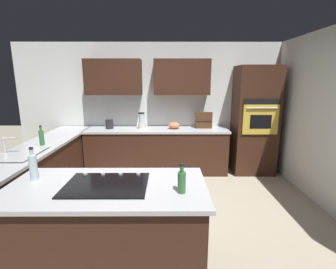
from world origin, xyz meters
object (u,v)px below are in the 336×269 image
object	(u,v)px
wall_oven	(254,121)
second_bottle	(182,181)
blender	(142,122)
mixing_bowl	(174,125)
kettle	(110,124)
spice_rack	(204,120)
cooktop	(107,184)
oil_bottle	(33,166)
dish_soap_bottle	(42,137)
sink_unit	(20,153)

from	to	relation	value
wall_oven	second_bottle	xyz separation A→B (m)	(1.62, 2.85, -0.06)
wall_oven	blender	xyz separation A→B (m)	(2.25, -0.04, -0.03)
mixing_bowl	kettle	distance (m)	1.30
spice_rack	second_bottle	bearing A→B (deg)	78.13
blender	kettle	size ratio (longest dim) A/B	1.74
cooktop	mixing_bowl	world-z (taller)	mixing_bowl
spice_rack	second_bottle	size ratio (longest dim) A/B	1.25
wall_oven	kettle	size ratio (longest dim) A/B	11.34
oil_bottle	cooktop	bearing A→B (deg)	169.64
wall_oven	dish_soap_bottle	xyz separation A→B (m)	(3.62, 1.25, -0.04)
sink_unit	second_bottle	xyz separation A→B (m)	(-2.06, 1.12, 0.09)
second_bottle	spice_rack	bearing A→B (deg)	-101.87
blender	spice_rack	bearing A→B (deg)	-178.14
kettle	oil_bottle	distance (m)	2.60
kettle	dish_soap_bottle	xyz separation A→B (m)	(0.72, 1.29, 0.03)
blender	second_bottle	bearing A→B (deg)	102.35
kettle	blender	bearing A→B (deg)	180.00
cooktop	dish_soap_bottle	world-z (taller)	dish_soap_bottle
mixing_bowl	spice_rack	bearing A→B (deg)	-176.12
wall_oven	blender	world-z (taller)	wall_oven
cooktop	dish_soap_bottle	bearing A→B (deg)	-47.76
oil_bottle	mixing_bowl	bearing A→B (deg)	-119.15
spice_rack	oil_bottle	size ratio (longest dim) A/B	1.00
sink_unit	dish_soap_bottle	world-z (taller)	dish_soap_bottle
cooktop	second_bottle	world-z (taller)	second_bottle
mixing_bowl	wall_oven	bearing A→B (deg)	178.45
oil_bottle	sink_unit	bearing A→B (deg)	-52.82
blender	mixing_bowl	size ratio (longest dim) A/B	1.38
blender	second_bottle	xyz separation A→B (m)	(-0.63, 2.89, -0.04)
wall_oven	mixing_bowl	bearing A→B (deg)	-1.55
sink_unit	oil_bottle	bearing A→B (deg)	127.18
sink_unit	mixing_bowl	size ratio (longest dim) A/B	2.94
kettle	second_bottle	bearing A→B (deg)	113.92
wall_oven	blender	bearing A→B (deg)	-1.10
sink_unit	spice_rack	xyz separation A→B (m)	(-2.68, -1.81, 0.15)
sink_unit	kettle	bearing A→B (deg)	-113.74
kettle	cooktop	bearing A→B (deg)	102.21
second_bottle	sink_unit	bearing A→B (deg)	-28.57
oil_bottle	second_bottle	size ratio (longest dim) A/B	1.24
cooktop	kettle	bearing A→B (deg)	-77.79
cooktop	blender	size ratio (longest dim) A/B	2.32
dish_soap_bottle	spice_rack	bearing A→B (deg)	-153.07
sink_unit	blender	size ratio (longest dim) A/B	2.14
wall_oven	blender	size ratio (longest dim) A/B	6.51
spice_rack	kettle	size ratio (longest dim) A/B	1.76
dish_soap_bottle	second_bottle	world-z (taller)	dish_soap_bottle
oil_bottle	spice_rack	bearing A→B (deg)	-127.83
sink_unit	spice_rack	world-z (taller)	spice_rack
sink_unit	dish_soap_bottle	size ratio (longest dim) A/B	2.32
second_bottle	cooktop	bearing A→B (deg)	-12.89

